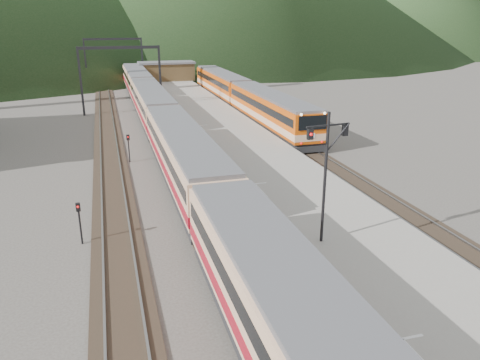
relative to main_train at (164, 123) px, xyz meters
name	(u,v)px	position (x,y,z in m)	size (l,w,h in m)	color
track_main	(163,140)	(0.00, 1.81, -2.05)	(2.60, 200.00, 0.23)	black
track_far	(109,144)	(-5.00, 1.81, -2.05)	(2.60, 200.00, 0.23)	black
track_second	(276,132)	(11.50, 1.81, -2.05)	(2.60, 200.00, 0.23)	black
platform	(225,137)	(5.60, -0.19, -1.62)	(8.00, 100.00, 1.00)	gray
gantry_near	(120,67)	(-2.85, 16.81, 3.47)	(9.55, 0.25, 8.00)	black
gantry_far	(114,53)	(-2.85, 41.81, 3.47)	(9.55, 0.25, 8.00)	black
station_shed	(167,71)	(5.60, 39.81, 0.45)	(9.40, 4.40, 3.10)	#503E24
main_train	(164,123)	(0.00, 0.00, 0.00)	(3.09, 84.72, 3.78)	#E7B28A
second_train	(242,94)	(11.50, 14.16, -0.01)	(3.07, 41.84, 3.75)	#D04D0A
signal_mast	(326,164)	(4.37, -23.62, 2.70)	(2.19, 0.41, 6.22)	black
short_signal_b	(129,144)	(-3.46, -4.43, -0.65)	(0.26, 0.23, 2.27)	black
short_signal_c	(79,218)	(-6.74, -18.66, -0.65)	(0.24, 0.19, 2.27)	black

